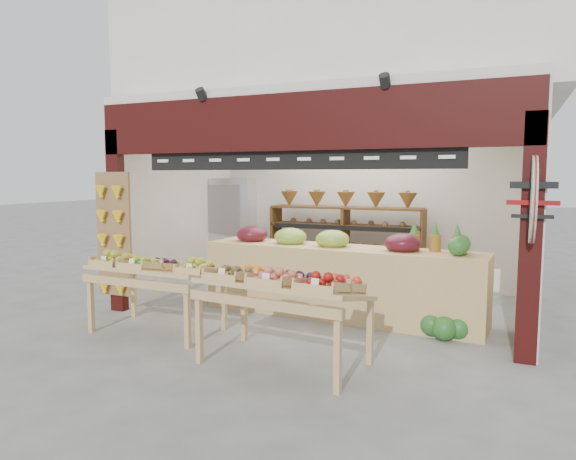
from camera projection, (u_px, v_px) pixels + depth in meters
The scene contains 11 objects.
ground at pixel (317, 312), 7.54m from camera, with size 60.00×60.00×0.00m, color slate.
shop_structure at pixel (351, 61), 8.61m from camera, with size 6.36×5.12×5.40m.
banana_board at pixel (113, 237), 7.42m from camera, with size 0.60×0.15×1.80m.
gift_sign at pixel (533, 200), 5.23m from camera, with size 0.04×0.93×0.92m.
back_shelving at pixel (345, 228), 9.06m from camera, with size 2.75×0.45×1.72m.
refrigerator at pixel (234, 228), 10.04m from camera, with size 0.76×0.76×1.95m, color silver.
cardboard_stack at pixel (236, 279), 8.71m from camera, with size 1.01×0.74×0.67m.
mid_counter at pixel (338, 279), 7.26m from camera, with size 4.04×1.05×1.23m.
display_table_left at pixel (151, 269), 6.60m from camera, with size 1.64×0.95×1.03m.
display_table_right at pixel (284, 284), 5.38m from camera, with size 1.81×1.13×1.08m.
watermelon_pile at pixel (445, 318), 6.46m from camera, with size 0.77×0.74×0.56m.
Camera 1 is at (2.51, -6.95, 1.99)m, focal length 32.00 mm.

